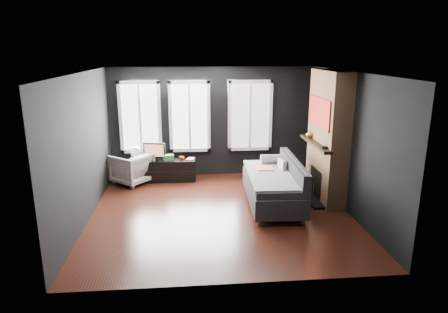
{
  "coord_description": "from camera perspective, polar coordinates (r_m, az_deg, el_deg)",
  "views": [
    {
      "loc": [
        -0.6,
        -7.28,
        3.1
      ],
      "look_at": [
        0.1,
        0.3,
        1.05
      ],
      "focal_mm": 32.0,
      "sensor_mm": 36.0,
      "label": 1
    }
  ],
  "objects": [
    {
      "name": "fireplace",
      "position": [
        8.58,
        14.63,
        2.8
      ],
      "size": [
        0.7,
        1.62,
        2.7
      ],
      "primitive_type": null,
      "color": "#93724C",
      "rests_on": "floor"
    },
    {
      "name": "wall_right",
      "position": [
        8.1,
        17.37,
        1.9
      ],
      "size": [
        0.02,
        5.0,
        2.7
      ],
      "primitive_type": "cube",
      "color": "black",
      "rests_on": "ground"
    },
    {
      "name": "ceiling",
      "position": [
        7.32,
        -0.58,
        11.94
      ],
      "size": [
        5.0,
        5.0,
        0.0
      ],
      "primitive_type": "plane",
      "color": "white",
      "rests_on": "ground"
    },
    {
      "name": "monitor",
      "position": [
        9.69,
        -9.93,
        0.88
      ],
      "size": [
        0.55,
        0.23,
        0.48
      ],
      "primitive_type": null,
      "rotation": [
        0.0,
        0.0,
        -0.22
      ],
      "color": "black",
      "rests_on": "media_console"
    },
    {
      "name": "armchair",
      "position": [
        9.71,
        -13.05,
        -1.46
      ],
      "size": [
        1.06,
        1.07,
        0.81
      ],
      "primitive_type": "imported",
      "rotation": [
        0.0,
        0.0,
        -2.26
      ],
      "color": "silver",
      "rests_on": "floor"
    },
    {
      "name": "stripe_pillow",
      "position": [
        8.51,
        8.25,
        -1.54
      ],
      "size": [
        0.12,
        0.35,
        0.34
      ],
      "primitive_type": "cube",
      "rotation": [
        0.0,
        0.0,
        0.11
      ],
      "color": "gray",
      "rests_on": "sofa"
    },
    {
      "name": "mantel_vase",
      "position": [
        8.92,
        12.14,
        3.18
      ],
      "size": [
        0.21,
        0.21,
        0.17
      ],
      "primitive_type": "imported",
      "rotation": [
        0.0,
        0.0,
        -0.27
      ],
      "color": "orange",
      "rests_on": "fireplace"
    },
    {
      "name": "wall_left",
      "position": [
        7.73,
        -19.37,
        1.11
      ],
      "size": [
        0.02,
        5.0,
        2.7
      ],
      "primitive_type": "cube",
      "color": "black",
      "rests_on": "ground"
    },
    {
      "name": "floor",
      "position": [
        7.94,
        -0.53,
        -7.92
      ],
      "size": [
        5.0,
        5.0,
        0.0
      ],
      "primitive_type": "plane",
      "color": "black",
      "rests_on": "ground"
    },
    {
      "name": "sofa",
      "position": [
        8.21,
        6.97,
        -3.67
      ],
      "size": [
        1.2,
        2.27,
        0.96
      ],
      "primitive_type": null,
      "rotation": [
        0.0,
        0.0,
        -0.04
      ],
      "color": "#232325",
      "rests_on": "floor"
    },
    {
      "name": "media_console",
      "position": [
        9.82,
        -8.55,
        -1.91
      ],
      "size": [
        1.53,
        0.49,
        0.52
      ],
      "primitive_type": null,
      "rotation": [
        0.0,
        0.0,
        -0.01
      ],
      "color": "black",
      "rests_on": "floor"
    },
    {
      "name": "desk_fan",
      "position": [
        9.76,
        -12.48,
        0.44
      ],
      "size": [
        0.26,
        0.26,
        0.35
      ],
      "primitive_type": null,
      "rotation": [
        0.0,
        0.0,
        -0.09
      ],
      "color": "#9B9B9B",
      "rests_on": "media_console"
    },
    {
      "name": "mantel_clock",
      "position": [
        8.01,
        14.2,
        1.26
      ],
      "size": [
        0.16,
        0.16,
        0.04
      ],
      "primitive_type": "cylinder",
      "rotation": [
        0.0,
        0.0,
        0.28
      ],
      "color": "black",
      "rests_on": "fireplace"
    },
    {
      "name": "storage_box",
      "position": [
        9.68,
        -7.92,
        -0.13
      ],
      "size": [
        0.27,
        0.21,
        0.13
      ],
      "primitive_type": "cube",
      "rotation": [
        0.0,
        0.0,
        0.3
      ],
      "color": "#306C39",
      "rests_on": "media_console"
    },
    {
      "name": "windows",
      "position": [
        9.77,
        -4.45,
        10.8
      ],
      "size": [
        4.0,
        0.16,
        1.76
      ],
      "primitive_type": null,
      "color": "white",
      "rests_on": "wall_back"
    },
    {
      "name": "mug",
      "position": [
        9.66,
        -6.06,
        -0.14
      ],
      "size": [
        0.12,
        0.1,
        0.11
      ],
      "primitive_type": "imported",
      "rotation": [
        0.0,
        0.0,
        -0.09
      ],
      "color": "#CB4609",
      "rests_on": "media_console"
    },
    {
      "name": "book",
      "position": [
        9.73,
        -5.28,
        0.34
      ],
      "size": [
        0.16,
        0.07,
        0.23
      ],
      "primitive_type": "imported",
      "rotation": [
        0.0,
        0.0,
        -0.32
      ],
      "color": "beige",
      "rests_on": "media_console"
    },
    {
      "name": "wall_back",
      "position": [
        9.95,
        -1.74,
        4.94
      ],
      "size": [
        5.0,
        0.02,
        2.7
      ],
      "primitive_type": "cube",
      "color": "black",
      "rests_on": "ground"
    }
  ]
}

